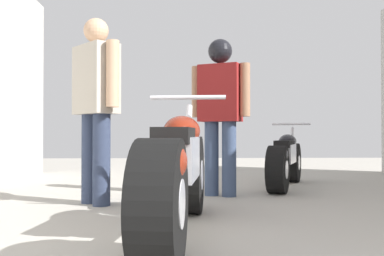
# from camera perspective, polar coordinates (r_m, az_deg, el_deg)

# --- Properties ---
(ground_plane) EXTENTS (16.30, 16.30, 0.00)m
(ground_plane) POSITION_cam_1_polar(r_m,az_deg,el_deg) (3.71, 8.28, -11.22)
(ground_plane) COLOR #A8A399
(motorcycle_maroon_cruiser) EXTENTS (0.65, 2.13, 0.99)m
(motorcycle_maroon_cruiser) POSITION_cam_1_polar(r_m,az_deg,el_deg) (2.77, -2.07, -6.16)
(motorcycle_maroon_cruiser) COLOR black
(motorcycle_maroon_cruiser) RESTS_ON ground_plane
(motorcycle_black_naked) EXTENTS (0.89, 1.71, 0.83)m
(motorcycle_black_naked) POSITION_cam_1_polar(r_m,az_deg,el_deg) (5.39, 12.62, -4.33)
(motorcycle_black_naked) COLOR black
(motorcycle_black_naked) RESTS_ON ground_plane
(mechanic_in_blue) EXTENTS (0.55, 0.61, 1.78)m
(mechanic_in_blue) POSITION_cam_1_polar(r_m,az_deg,el_deg) (4.10, -13.02, 3.91)
(mechanic_in_blue) COLOR #2D3851
(mechanic_in_blue) RESTS_ON ground_plane
(mechanic_with_helmet) EXTENTS (0.65, 0.41, 1.71)m
(mechanic_with_helmet) POSITION_cam_1_polar(r_m,az_deg,el_deg) (4.55, 3.88, 3.60)
(mechanic_with_helmet) COLOR #384766
(mechanic_with_helmet) RESTS_ON ground_plane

